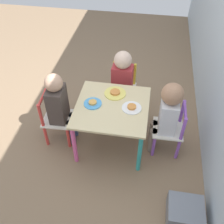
# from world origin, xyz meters

# --- Properties ---
(ground_plane) EXTENTS (6.00, 6.00, 0.00)m
(ground_plane) POSITION_xyz_m (0.00, 0.00, 0.00)
(ground_plane) COLOR #7F664C
(kids_table) EXTENTS (0.62, 0.62, 0.46)m
(kids_table) POSITION_xyz_m (0.00, 0.00, 0.39)
(kids_table) COLOR beige
(kids_table) RESTS_ON ground_plane
(chair_red) EXTENTS (0.27, 0.27, 0.50)m
(chair_red) POSITION_xyz_m (0.03, -0.52, 0.24)
(chair_red) COLOR silver
(chair_red) RESTS_ON ground_plane
(chair_yellow) EXTENTS (0.27, 0.27, 0.50)m
(chair_yellow) POSITION_xyz_m (-0.52, 0.03, 0.24)
(chair_yellow) COLOR silver
(chair_yellow) RESTS_ON ground_plane
(chair_purple) EXTENTS (0.26, 0.26, 0.50)m
(chair_purple) POSITION_xyz_m (-0.01, 0.52, 0.24)
(chair_purple) COLOR silver
(chair_purple) RESTS_ON ground_plane
(child_front) EXTENTS (0.21, 0.21, 0.74)m
(child_front) POSITION_xyz_m (0.02, -0.46, 0.43)
(child_front) COLOR #4C608E
(child_front) RESTS_ON ground_plane
(child_left) EXTENTS (0.22, 0.21, 0.70)m
(child_left) POSITION_xyz_m (-0.46, 0.02, 0.42)
(child_left) COLOR #7A6B5B
(child_left) RESTS_ON ground_plane
(child_back) EXTENTS (0.20, 0.23, 0.74)m
(child_back) POSITION_xyz_m (-0.01, 0.46, 0.45)
(child_back) COLOR #7A6B5B
(child_back) RESTS_ON ground_plane
(plate_front) EXTENTS (0.15, 0.15, 0.03)m
(plate_front) POSITION_xyz_m (-0.00, -0.17, 0.47)
(plate_front) COLOR #4C9EE0
(plate_front) RESTS_ON kids_table
(plate_left) EXTENTS (0.19, 0.19, 0.03)m
(plate_left) POSITION_xyz_m (-0.17, 0.00, 0.47)
(plate_left) COLOR #EADB66
(plate_left) RESTS_ON kids_table
(plate_back) EXTENTS (0.17, 0.17, 0.03)m
(plate_back) POSITION_xyz_m (0.00, 0.17, 0.47)
(plate_back) COLOR white
(plate_back) RESTS_ON kids_table
(storage_bin) EXTENTS (0.24, 0.26, 0.15)m
(storage_bin) POSITION_xyz_m (0.65, 0.66, 0.08)
(storage_bin) COLOR slate
(storage_bin) RESTS_ON ground_plane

